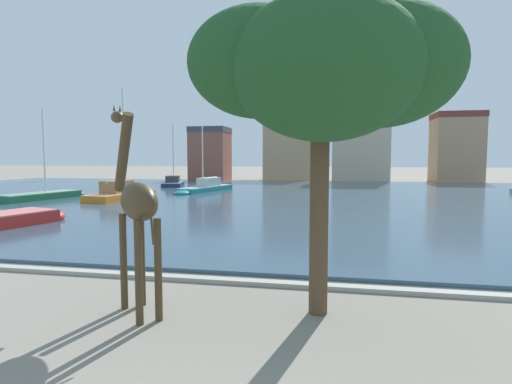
{
  "coord_description": "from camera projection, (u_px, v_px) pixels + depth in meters",
  "views": [
    {
      "loc": [
        1.69,
        -2.67,
        3.51
      ],
      "look_at": [
        -1.28,
        12.62,
        2.2
      ],
      "focal_mm": 29.01,
      "sensor_mm": 36.0,
      "label": 1
    }
  ],
  "objects": [
    {
      "name": "harbor_water",
      "position": [
        315.0,
        198.0,
        34.32
      ],
      "size": [
        89.83,
        46.34,
        0.24
      ],
      "primitive_type": "cube",
      "color": "#334C60",
      "rests_on": "ground"
    },
    {
      "name": "quay_edge_coping",
      "position": [
        272.0,
        283.0,
        11.41
      ],
      "size": [
        89.83,
        0.5,
        0.12
      ],
      "primitive_type": "cube",
      "color": "#ADA89E",
      "rests_on": "ground"
    },
    {
      "name": "giraffe_statue",
      "position": [
        137.0,
        205.0,
        9.18
      ],
      "size": [
        2.2,
        2.24,
        4.8
      ],
      "color": "#42331E",
      "rests_on": "ground"
    },
    {
      "name": "sailboat_navy",
      "position": [
        174.0,
        184.0,
        47.71
      ],
      "size": [
        3.57,
        6.53,
        7.18
      ],
      "color": "navy",
      "rests_on": "ground"
    },
    {
      "name": "sailboat_teal",
      "position": [
        203.0,
        189.0,
        39.63
      ],
      "size": [
        3.74,
        8.68,
        6.5
      ],
      "color": "teal",
      "rests_on": "ground"
    },
    {
      "name": "sailboat_red",
      "position": [
        0.0,
        222.0,
        19.46
      ],
      "size": [
        3.83,
        7.35,
        8.46
      ],
      "color": "red",
      "rests_on": "ground"
    },
    {
      "name": "sailboat_orange",
      "position": [
        125.0,
        194.0,
        32.85
      ],
      "size": [
        3.01,
        7.7,
        8.95
      ],
      "color": "orange",
      "rests_on": "ground"
    },
    {
      "name": "sailboat_green",
      "position": [
        48.0,
        196.0,
        32.8
      ],
      "size": [
        3.38,
        7.6,
        7.23
      ],
      "color": "#236B42",
      "rests_on": "ground"
    },
    {
      "name": "shade_tree",
      "position": [
        327.0,
        71.0,
        8.72
      ],
      "size": [
        5.76,
        5.36,
        6.75
      ],
      "color": "brown",
      "rests_on": "ground"
    },
    {
      "name": "townhouse_narrow_midrow",
      "position": [
        210.0,
        154.0,
        61.9
      ],
      "size": [
        5.43,
        5.37,
        7.96
      ],
      "color": "#8E5142",
      "rests_on": "ground"
    },
    {
      "name": "townhouse_wide_warehouse",
      "position": [
        290.0,
        144.0,
        63.31
      ],
      "size": [
        7.75,
        5.28,
        11.08
      ],
      "color": "tan",
      "rests_on": "ground"
    },
    {
      "name": "townhouse_tall_gabled",
      "position": [
        360.0,
        139.0,
        58.2
      ],
      "size": [
        7.83,
        6.35,
        12.07
      ],
      "color": "#C6B293",
      "rests_on": "ground"
    },
    {
      "name": "townhouse_end_terrace",
      "position": [
        456.0,
        148.0,
        57.52
      ],
      "size": [
        6.17,
        6.14,
        9.64
      ],
      "color": "tan",
      "rests_on": "ground"
    }
  ]
}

